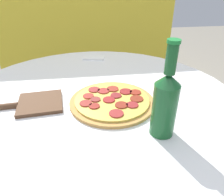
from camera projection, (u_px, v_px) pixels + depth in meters
name	position (u px, v px, depth m)	size (l,w,h in m)	color
table	(97.00, 135.00, 0.85)	(1.02, 1.02, 0.69)	white
fence_panel	(85.00, 24.00, 1.63)	(1.35, 0.04, 1.46)	gold
pizza	(112.00, 101.00, 0.73)	(0.28, 0.28, 0.02)	#C68E47
beer_bottle	(165.00, 102.00, 0.55)	(0.06, 0.06, 0.26)	#195628
pizza_paddle	(32.00, 104.00, 0.72)	(0.27, 0.15, 0.02)	brown
napkin	(94.00, 57.00, 1.10)	(0.12, 0.09, 0.01)	white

